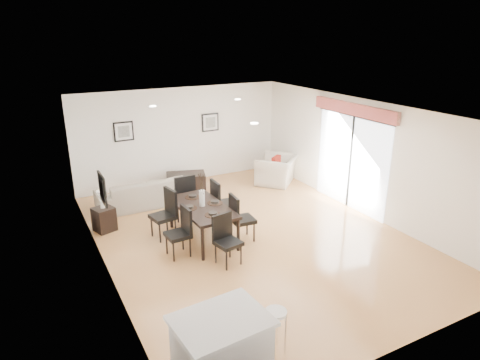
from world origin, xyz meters
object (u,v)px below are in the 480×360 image
dining_chair_wfar (166,211)px  bar_stool (276,317)px  dining_table (202,209)px  dining_chair_foot (184,195)px  dining_chair_efar (220,200)px  dining_chair_head (225,236)px  kitchen_island (222,346)px  armchair (277,170)px  dining_chair_wnear (182,229)px  dining_chair_enear (239,216)px  coffee_table (186,181)px  side_table (104,219)px  sofa (145,192)px

dining_chair_wfar → bar_stool: size_ratio=1.60×
dining_table → dining_chair_foot: bearing=88.5°
dining_chair_efar → bar_stool: dining_chair_efar is taller
dining_chair_head → dining_chair_foot: 2.20m
kitchen_island → bar_stool: 0.82m
kitchen_island → dining_table: bearing=65.9°
armchair → dining_chair_efar: bearing=-9.1°
dining_chair_wnear → dining_chair_enear: (1.26, 0.00, 0.02)m
dining_table → dining_chair_wnear: size_ratio=1.84×
coffee_table → kitchen_island: (-2.09, -6.60, 0.20)m
dining_chair_wfar → side_table: (-1.13, 0.90, -0.32)m
armchair → dining_chair_head: (-3.30, -3.34, 0.15)m
dining_table → dining_chair_wfar: bearing=142.2°
dining_chair_wfar → bar_stool: (0.14, -4.03, -0.02)m
dining_chair_head → dining_chair_foot: size_ratio=0.88×
sofa → dining_chair_head: dining_chair_head is taller
dining_chair_head → coffee_table: size_ratio=0.91×
dining_chair_enear → dining_chair_wnear: bearing=95.0°
dining_table → bar_stool: (-0.48, -3.57, -0.11)m
dining_table → dining_chair_efar: bearing=34.4°
dining_table → kitchen_island: (-1.29, -3.57, -0.26)m
kitchen_island → side_table: bearing=91.1°
armchair → dining_table: (-3.28, -2.23, 0.28)m
dining_chair_wnear → dining_chair_foot: bearing=154.4°
dining_chair_foot → dining_chair_wnear: bearing=66.4°
dining_chair_efar → dining_chair_wfar: bearing=91.4°
sofa → kitchen_island: size_ratio=1.92×
dining_chair_wfar → dining_chair_foot: (0.63, 0.63, 0.03)m
dining_chair_efar → kitchen_island: (-1.91, -4.02, -0.17)m
dining_chair_head → kitchen_island: dining_chair_head is taller
dining_chair_foot → coffee_table: (0.80, 1.93, -0.40)m
sofa → dining_chair_wfar: (-0.08, -1.92, 0.24)m
dining_chair_enear → dining_chair_foot: bearing=27.0°
side_table → dining_chair_efar: bearing=-21.0°
dining_chair_efar → dining_chair_foot: 0.90m
dining_chair_enear → bar_stool: (-1.11, -3.13, -0.00)m
armchair → dining_chair_foot: dining_chair_foot is taller
dining_chair_enear → dining_chair_efar: size_ratio=0.96×
dining_chair_enear → coffee_table: bearing=2.0°
dining_chair_wnear → dining_chair_enear: size_ratio=0.97×
dining_chair_head → bar_stool: (-0.47, -2.46, 0.02)m
kitchen_island → coffee_table: bearing=68.2°
armchair → dining_chair_head: dining_chair_head is taller
dining_chair_head → coffee_table: dining_chair_head is taller
dining_table → dining_chair_head: dining_chair_head is taller
armchair → kitchen_island: 7.39m
coffee_table → kitchen_island: size_ratio=0.86×
dining_table → side_table: 2.26m
dining_chair_head → side_table: 3.03m
sofa → dining_chair_head: size_ratio=2.43×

